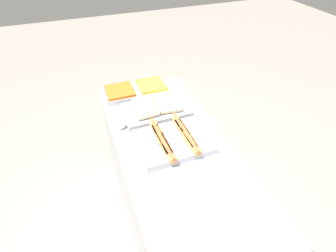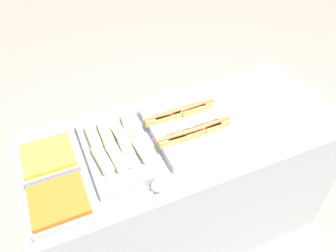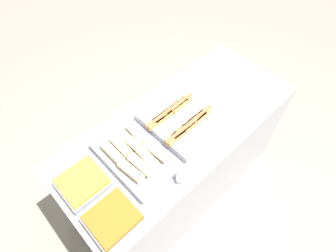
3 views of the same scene
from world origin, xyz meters
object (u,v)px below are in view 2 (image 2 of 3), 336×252
Objects in this scene: serving_spoon_near at (154,188)px; tray_side_front at (60,204)px; tray_wraps at (117,147)px; tray_side_back at (49,159)px; tray_hotdogs at (186,126)px.

tray_side_front is at bearing 169.25° from serving_spoon_near.
tray_side_front is at bearing -146.16° from tray_wraps.
tray_wraps is 2.00× the size of tray_side_back.
tray_side_back is at bearing 168.83° from tray_wraps.
tray_side_front is (-0.31, -0.21, -0.01)m from tray_wraps.
serving_spoon_near is (0.39, -0.35, -0.01)m from tray_side_back.
tray_wraps reaches higher than serving_spoon_near.
tray_wraps is 1.91× the size of serving_spoon_near.
tray_wraps is 2.00× the size of tray_side_front.
tray_hotdogs is 1.89× the size of tray_side_front.
tray_hotdogs is 0.41m from serving_spoon_near.
tray_wraps is 0.32m from tray_side_back.
tray_hotdogs is at bearing 17.11° from tray_side_front.
tray_hotdogs is 0.94× the size of tray_wraps.
tray_side_front is 1.00× the size of tray_side_back.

